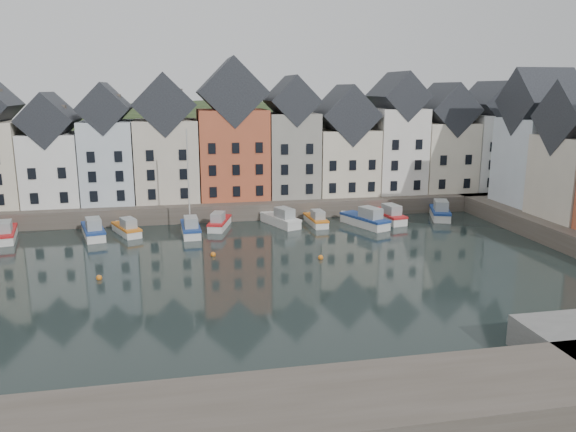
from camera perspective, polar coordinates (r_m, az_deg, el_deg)
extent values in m
plane|color=black|center=(47.93, -2.16, -6.54)|extent=(260.00, 260.00, 0.00)
cube|color=#4B433A|center=(76.46, -5.74, 1.53)|extent=(90.00, 16.00, 2.00)
ellipsoid|color=black|center=(106.45, -6.90, -5.84)|extent=(153.60, 70.40, 64.00)
sphere|color=black|center=(96.12, -15.48, 8.07)|extent=(5.77, 5.77, 5.77)
sphere|color=black|center=(110.41, 5.65, 8.72)|extent=(5.27, 5.27, 5.27)
sphere|color=black|center=(106.53, 10.30, 8.30)|extent=(5.07, 5.07, 5.07)
sphere|color=black|center=(102.43, 0.81, 8.30)|extent=(5.01, 5.01, 5.01)
sphere|color=black|center=(111.00, 7.45, 8.66)|extent=(5.21, 5.21, 5.21)
sphere|color=black|center=(103.98, -6.30, 8.57)|extent=(5.45, 5.45, 5.45)
sphere|color=black|center=(103.60, 14.58, 7.60)|extent=(4.49, 4.49, 4.49)
cube|color=white|center=(74.78, -22.67, 4.47)|extent=(6.56, 8.00, 8.61)
cube|color=black|center=(74.26, -23.07, 8.99)|extent=(6.56, 8.16, 6.56)
cube|color=silver|center=(73.68, -17.72, 5.29)|extent=(6.20, 8.00, 10.02)
cube|color=black|center=(73.18, -18.07, 10.37)|extent=(6.20, 8.16, 6.20)
cube|color=beige|center=(73.21, -12.18, 5.59)|extent=(7.70, 8.00, 10.08)
cube|color=black|center=(72.70, -12.44, 11.03)|extent=(7.70, 8.16, 7.70)
cube|color=#C25837|center=(73.48, -5.65, 6.32)|extent=(8.69, 8.00, 11.28)
cube|color=black|center=(73.02, -5.78, 12.40)|extent=(8.69, 8.16, 8.69)
cube|color=gray|center=(74.65, 0.29, 6.28)|extent=(6.43, 8.00, 10.78)
cube|color=black|center=(74.18, 0.29, 11.65)|extent=(6.43, 8.16, 6.43)
cube|color=beige|center=(76.57, 5.67, 5.55)|extent=(7.88, 8.00, 8.56)
cube|color=black|center=(76.04, 5.78, 10.21)|extent=(7.88, 8.16, 7.88)
cube|color=white|center=(78.85, 10.84, 6.59)|extent=(6.50, 8.00, 11.27)
cube|color=black|center=(78.42, 11.07, 11.85)|extent=(6.50, 8.16, 6.50)
cube|color=#EFE3C8|center=(81.83, 15.40, 5.89)|extent=(7.23, 8.00, 9.32)
cube|color=black|center=(81.36, 15.67, 10.40)|extent=(7.23, 8.16, 7.23)
cube|color=white|center=(85.06, 19.58, 6.19)|extent=(6.18, 8.00, 10.32)
cube|color=black|center=(84.63, 19.92, 10.69)|extent=(6.18, 8.16, 6.18)
cube|color=silver|center=(75.11, 23.93, 5.07)|extent=(7.47, 8.00, 10.38)
cube|color=black|center=(74.62, 24.43, 10.53)|extent=(7.62, 8.00, 8.00)
sphere|color=orange|center=(55.05, -7.62, -3.90)|extent=(0.50, 0.50, 0.50)
sphere|color=orange|center=(53.71, 3.33, -4.24)|extent=(0.50, 0.50, 0.50)
sphere|color=orange|center=(50.67, -18.64, -5.97)|extent=(0.50, 0.50, 0.50)
cube|color=silver|center=(67.59, -26.72, -1.86)|extent=(2.94, 6.41, 1.13)
cube|color=red|center=(67.45, -26.77, -1.35)|extent=(3.06, 6.56, 0.26)
cube|color=gray|center=(66.41, -26.89, -1.01)|extent=(1.86, 2.69, 1.24)
cube|color=silver|center=(65.15, -19.16, -1.68)|extent=(3.30, 6.58, 1.16)
cube|color=navy|center=(65.01, -19.20, -1.14)|extent=(3.44, 6.73, 0.26)
cube|color=gray|center=(63.95, -19.16, -0.78)|extent=(2.02, 2.80, 1.26)
cube|color=silver|center=(65.21, -16.08, -1.50)|extent=(3.63, 5.71, 1.01)
cube|color=orange|center=(65.08, -16.11, -1.03)|extent=(3.75, 5.84, 0.23)
cube|color=gray|center=(64.19, -15.91, -0.70)|extent=(2.03, 2.52, 1.10)
cube|color=silver|center=(63.56, -9.85, -1.52)|extent=(2.06, 6.15, 1.11)
cube|color=navy|center=(63.41, -9.87, -0.98)|extent=(2.16, 6.27, 0.25)
cube|color=gray|center=(62.39, -9.84, -0.64)|extent=(1.51, 2.48, 1.22)
cylinder|color=silver|center=(63.01, -10.09, 3.67)|extent=(0.14, 0.14, 11.15)
cube|color=silver|center=(66.02, -6.95, -0.91)|extent=(3.19, 5.82, 1.02)
cube|color=red|center=(65.89, -6.96, -0.44)|extent=(3.31, 5.96, 0.23)
cube|color=gray|center=(64.97, -7.13, -0.13)|extent=(1.88, 2.51, 1.12)
cube|color=silver|center=(66.81, -0.79, -0.61)|extent=(4.02, 6.50, 1.14)
cube|color=silver|center=(66.67, -0.79, -0.09)|extent=(4.17, 6.65, 0.26)
cube|color=gray|center=(65.76, -0.36, 0.28)|extent=(2.27, 2.86, 1.25)
cube|color=silver|center=(67.17, 2.84, -0.61)|extent=(1.84, 5.34, 0.97)
cube|color=orange|center=(67.05, 2.85, -0.17)|extent=(1.94, 5.45, 0.22)
cube|color=gray|center=(66.19, 3.05, 0.13)|extent=(1.33, 2.17, 1.05)
cube|color=silver|center=(66.93, 7.78, -0.69)|extent=(4.37, 6.97, 1.23)
cube|color=navy|center=(66.78, 7.80, -0.13)|extent=(4.53, 7.14, 0.28)
cube|color=gray|center=(65.90, 8.38, 0.28)|extent=(2.45, 3.07, 1.34)
cube|color=silver|center=(69.85, 10.04, -0.22)|extent=(2.82, 6.47, 1.15)
cube|color=red|center=(69.71, 10.06, 0.28)|extent=(2.94, 6.61, 0.26)
cube|color=gray|center=(68.79, 10.47, 0.63)|extent=(1.83, 2.70, 1.25)
cube|color=silver|center=(73.27, 15.13, 0.16)|extent=(4.15, 6.95, 1.22)
cube|color=navy|center=(73.13, 15.16, 0.67)|extent=(4.30, 7.12, 0.28)
cube|color=gray|center=(72.03, 15.28, 1.02)|extent=(2.37, 3.04, 1.33)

